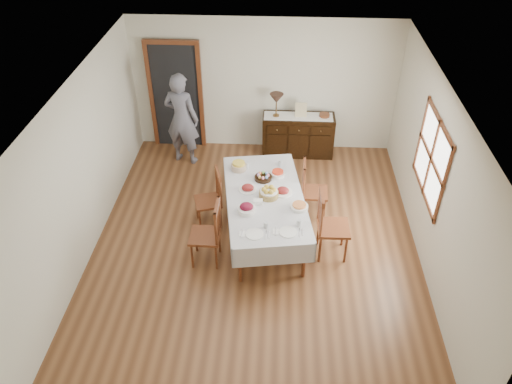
# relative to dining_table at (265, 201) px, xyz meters

# --- Properties ---
(ground) EXTENTS (6.00, 6.00, 0.00)m
(ground) POSITION_rel_dining_table_xyz_m (-0.13, -0.24, -0.69)
(ground) COLOR brown
(room_shell) EXTENTS (5.02, 6.02, 2.65)m
(room_shell) POSITION_rel_dining_table_xyz_m (-0.27, 0.18, 0.95)
(room_shell) COLOR silver
(room_shell) RESTS_ON ground
(dining_table) EXTENTS (1.48, 2.41, 0.78)m
(dining_table) POSITION_rel_dining_table_xyz_m (0.00, 0.00, 0.00)
(dining_table) COLOR silver
(dining_table) RESTS_ON ground
(chair_left_near) EXTENTS (0.45, 0.45, 1.06)m
(chair_left_near) POSITION_rel_dining_table_xyz_m (-0.79, -0.62, -0.15)
(chair_left_near) COLOR #5E2D17
(chair_left_near) RESTS_ON ground
(chair_left_far) EXTENTS (0.51, 0.51, 0.99)m
(chair_left_far) POSITION_rel_dining_table_xyz_m (-0.87, 0.25, -0.18)
(chair_left_far) COLOR #5E2D17
(chair_left_far) RESTS_ON ground
(chair_right_near) EXTENTS (0.48, 0.48, 1.13)m
(chair_right_near) POSITION_rel_dining_table_xyz_m (0.97, -0.37, -0.12)
(chair_right_near) COLOR #5E2D17
(chair_right_near) RESTS_ON ground
(chair_right_far) EXTENTS (0.44, 0.44, 1.02)m
(chair_right_far) POSITION_rel_dining_table_xyz_m (0.74, 0.57, -0.17)
(chair_right_far) COLOR #5E2D17
(chair_right_far) RESTS_ON ground
(sideboard) EXTENTS (1.37, 0.50, 0.82)m
(sideboard) POSITION_rel_dining_table_xyz_m (0.55, 2.48, -0.27)
(sideboard) COLOR black
(sideboard) RESTS_ON ground
(person) EXTENTS (0.68, 0.52, 1.92)m
(person) POSITION_rel_dining_table_xyz_m (-1.63, 2.11, 0.27)
(person) COLOR slate
(person) RESTS_ON ground
(bread_basket) EXTENTS (0.29, 0.29, 0.17)m
(bread_basket) POSITION_rel_dining_table_xyz_m (0.06, -0.02, 0.16)
(bread_basket) COLOR olive
(bread_basket) RESTS_ON dining_table
(egg_basket) EXTENTS (0.28, 0.28, 0.11)m
(egg_basket) POSITION_rel_dining_table_xyz_m (-0.05, 0.43, 0.13)
(egg_basket) COLOR black
(egg_basket) RESTS_ON dining_table
(ham_platter_a) EXTENTS (0.28, 0.28, 0.11)m
(ham_platter_a) POSITION_rel_dining_table_xyz_m (-0.27, 0.14, 0.12)
(ham_platter_a) COLOR white
(ham_platter_a) RESTS_ON dining_table
(ham_platter_b) EXTENTS (0.30, 0.30, 0.11)m
(ham_platter_b) POSITION_rel_dining_table_xyz_m (0.27, 0.10, 0.12)
(ham_platter_b) COLOR white
(ham_platter_b) RESTS_ON dining_table
(beet_bowl) EXTENTS (0.27, 0.27, 0.15)m
(beet_bowl) POSITION_rel_dining_table_xyz_m (-0.25, -0.40, 0.15)
(beet_bowl) COLOR white
(beet_bowl) RESTS_ON dining_table
(carrot_bowl) EXTENTS (0.23, 0.23, 0.09)m
(carrot_bowl) POSITION_rel_dining_table_xyz_m (0.18, 0.55, 0.13)
(carrot_bowl) COLOR white
(carrot_bowl) RESTS_ON dining_table
(pineapple_bowl) EXTENTS (0.25, 0.25, 0.14)m
(pineapple_bowl) POSITION_rel_dining_table_xyz_m (-0.45, 0.69, 0.16)
(pineapple_bowl) COLOR tan
(pineapple_bowl) RESTS_ON dining_table
(casserole_dish) EXTENTS (0.26, 0.26, 0.07)m
(casserole_dish) POSITION_rel_dining_table_xyz_m (0.51, -0.27, 0.12)
(casserole_dish) COLOR white
(casserole_dish) RESTS_ON dining_table
(butter_dish) EXTENTS (0.15, 0.11, 0.07)m
(butter_dish) POSITION_rel_dining_table_xyz_m (-0.09, -0.20, 0.13)
(butter_dish) COLOR white
(butter_dish) RESTS_ON dining_table
(setting_left) EXTENTS (0.44, 0.31, 0.10)m
(setting_left) POSITION_rel_dining_table_xyz_m (-0.06, -0.83, 0.11)
(setting_left) COLOR white
(setting_left) RESTS_ON dining_table
(setting_right) EXTENTS (0.44, 0.31, 0.10)m
(setting_right) POSITION_rel_dining_table_xyz_m (0.40, -0.76, 0.11)
(setting_right) COLOR white
(setting_right) RESTS_ON dining_table
(glass_far_a) EXTENTS (0.06, 0.06, 0.11)m
(glass_far_a) POSITION_rel_dining_table_xyz_m (-0.32, 0.73, 0.15)
(glass_far_a) COLOR silver
(glass_far_a) RESTS_ON dining_table
(glass_far_b) EXTENTS (0.07, 0.07, 0.11)m
(glass_far_b) POSITION_rel_dining_table_xyz_m (0.22, 0.84, 0.14)
(glass_far_b) COLOR silver
(glass_far_b) RESTS_ON dining_table
(runner) EXTENTS (1.30, 0.35, 0.01)m
(runner) POSITION_rel_dining_table_xyz_m (0.53, 2.46, 0.14)
(runner) COLOR white
(runner) RESTS_ON sideboard
(table_lamp) EXTENTS (0.26, 0.26, 0.46)m
(table_lamp) POSITION_rel_dining_table_xyz_m (0.11, 2.45, 0.49)
(table_lamp) COLOR brown
(table_lamp) RESTS_ON sideboard
(picture_frame) EXTENTS (0.22, 0.08, 0.28)m
(picture_frame) POSITION_rel_dining_table_xyz_m (0.58, 2.46, 0.28)
(picture_frame) COLOR #C3B588
(picture_frame) RESTS_ON sideboard
(deco_bowl) EXTENTS (0.20, 0.20, 0.06)m
(deco_bowl) POSITION_rel_dining_table_xyz_m (1.03, 2.48, 0.17)
(deco_bowl) COLOR #5E2D17
(deco_bowl) RESTS_ON sideboard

